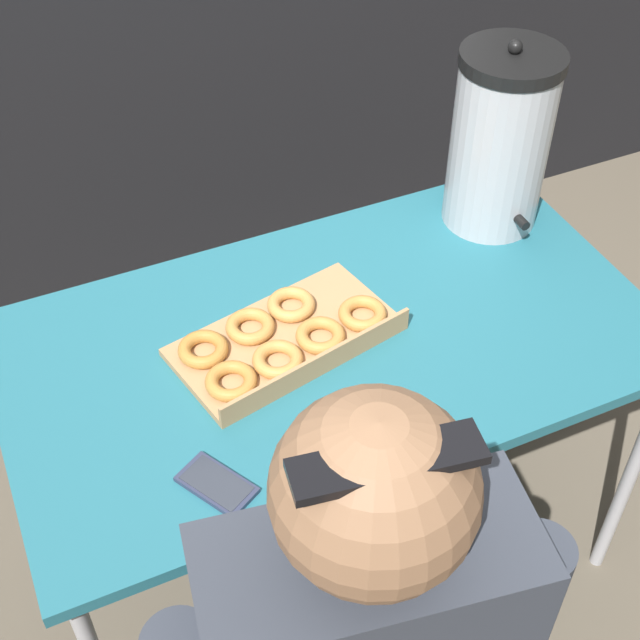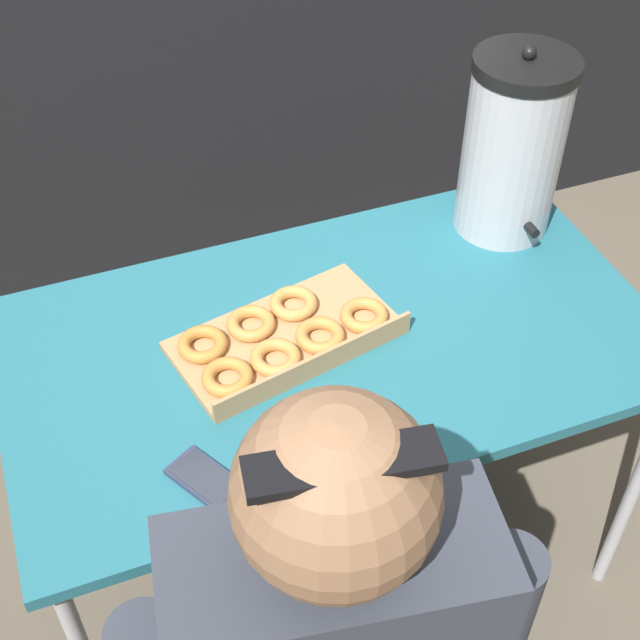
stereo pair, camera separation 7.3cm
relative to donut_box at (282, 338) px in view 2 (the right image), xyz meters
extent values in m
plane|color=brown|center=(0.10, -0.02, -0.77)|extent=(12.00, 12.00, 0.00)
cube|color=#236675|center=(0.10, -0.02, -0.03)|extent=(1.29, 0.72, 0.03)
cylinder|color=#ADADB2|center=(0.69, -0.33, -0.41)|extent=(0.03, 0.03, 0.73)
cylinder|color=#ADADB2|center=(-0.50, 0.29, -0.41)|extent=(0.03, 0.03, 0.73)
cylinder|color=#ADADB2|center=(0.69, 0.29, -0.41)|extent=(0.03, 0.03, 0.73)
cube|color=tan|center=(0.01, 0.01, -0.01)|extent=(0.47, 0.32, 0.02)
cube|color=tan|center=(0.03, -0.10, 0.02)|extent=(0.43, 0.10, 0.04)
torus|color=#C28038|center=(-0.13, -0.07, 0.01)|extent=(0.10, 0.10, 0.03)
torus|color=#CE8C44|center=(-0.03, -0.06, 0.01)|extent=(0.13, 0.13, 0.03)
torus|color=#C8863F|center=(0.07, -0.03, 0.01)|extent=(0.13, 0.13, 0.03)
torus|color=#C9873F|center=(0.17, -0.01, 0.01)|extent=(0.13, 0.13, 0.03)
torus|color=#BF7D35|center=(-0.15, 0.03, 0.01)|extent=(0.12, 0.12, 0.03)
torus|color=#CA8841|center=(-0.05, 0.05, 0.01)|extent=(0.11, 0.11, 0.03)
torus|color=#D18F48|center=(0.05, 0.07, 0.01)|extent=(0.12, 0.12, 0.03)
cylinder|color=#B7B7BC|center=(0.59, 0.19, 0.17)|extent=(0.21, 0.21, 0.38)
cylinder|color=black|center=(0.59, 0.19, 0.37)|extent=(0.22, 0.22, 0.03)
sphere|color=black|center=(0.59, 0.19, 0.40)|extent=(0.03, 0.03, 0.03)
cylinder|color=black|center=(0.59, 0.08, 0.05)|extent=(0.02, 0.05, 0.02)
cube|color=#2D334C|center=(-0.23, -0.26, -0.01)|extent=(0.13, 0.15, 0.01)
cube|color=#2D333D|center=(-0.23, -0.26, -0.01)|extent=(0.11, 0.13, 0.00)
sphere|color=#8E6647|center=(-0.16, -0.66, 0.45)|extent=(0.23, 0.23, 0.23)
cube|color=black|center=(-0.16, -0.69, 0.53)|extent=(0.20, 0.08, 0.01)
camera|label=1|loc=(-0.43, -1.14, 1.22)|focal=50.00mm
camera|label=2|loc=(-0.37, -1.16, 1.22)|focal=50.00mm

